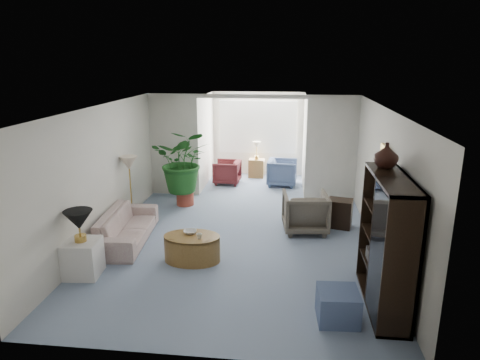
# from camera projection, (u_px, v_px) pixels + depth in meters

# --- Properties ---
(floor) EXTENTS (6.00, 6.00, 0.00)m
(floor) POSITION_uv_depth(u_px,v_px,m) (236.00, 247.00, 7.78)
(floor) COLOR #7B8CA3
(floor) RESTS_ON ground
(sunroom_floor) EXTENTS (2.60, 2.60, 0.00)m
(sunroom_floor) POSITION_uv_depth(u_px,v_px,m) (254.00, 184.00, 11.71)
(sunroom_floor) COLOR #7B8CA3
(sunroom_floor) RESTS_ON ground
(back_pier_left) EXTENTS (1.20, 0.12, 2.50)m
(back_pier_left) POSITION_uv_depth(u_px,v_px,m) (174.00, 145.00, 10.52)
(back_pier_left) COLOR silver
(back_pier_left) RESTS_ON ground
(back_pier_right) EXTENTS (1.20, 0.12, 2.50)m
(back_pier_right) POSITION_uv_depth(u_px,v_px,m) (332.00, 149.00, 10.11)
(back_pier_right) COLOR silver
(back_pier_right) RESTS_ON ground
(back_header) EXTENTS (2.60, 0.12, 0.10)m
(back_header) POSITION_uv_depth(u_px,v_px,m) (252.00, 96.00, 9.99)
(back_header) COLOR silver
(back_header) RESTS_ON back_pier_left
(window_pane) EXTENTS (2.20, 0.02, 1.50)m
(window_pane) POSITION_uv_depth(u_px,v_px,m) (258.00, 127.00, 12.36)
(window_pane) COLOR white
(window_blinds) EXTENTS (2.20, 0.02, 1.50)m
(window_blinds) POSITION_uv_depth(u_px,v_px,m) (258.00, 127.00, 12.33)
(window_blinds) COLOR white
(framed_picture) EXTENTS (0.04, 0.50, 0.40)m
(framed_picture) POSITION_uv_depth(u_px,v_px,m) (386.00, 161.00, 6.96)
(framed_picture) COLOR #B1A18D
(sofa) EXTENTS (0.93, 2.02, 0.57)m
(sofa) POSITION_uv_depth(u_px,v_px,m) (127.00, 227.00, 7.99)
(sofa) COLOR beige
(sofa) RESTS_ON ground
(end_table) EXTENTS (0.56, 0.56, 0.58)m
(end_table) POSITION_uv_depth(u_px,v_px,m) (83.00, 258.00, 6.72)
(end_table) COLOR white
(end_table) RESTS_ON ground
(table_lamp) EXTENTS (0.44, 0.44, 0.30)m
(table_lamp) POSITION_uv_depth(u_px,v_px,m) (79.00, 220.00, 6.54)
(table_lamp) COLOR black
(table_lamp) RESTS_ON end_table
(floor_lamp) EXTENTS (0.36, 0.36, 0.28)m
(floor_lamp) POSITION_uv_depth(u_px,v_px,m) (129.00, 163.00, 8.74)
(floor_lamp) COLOR beige
(floor_lamp) RESTS_ON ground
(coffee_table) EXTENTS (1.08, 1.08, 0.45)m
(coffee_table) POSITION_uv_depth(u_px,v_px,m) (192.00, 248.00, 7.22)
(coffee_table) COLOR olive
(coffee_table) RESTS_ON ground
(coffee_bowl) EXTENTS (0.26, 0.26, 0.05)m
(coffee_bowl) POSITION_uv_depth(u_px,v_px,m) (190.00, 232.00, 7.25)
(coffee_bowl) COLOR beige
(coffee_bowl) RESTS_ON coffee_table
(coffee_cup) EXTENTS (0.11, 0.11, 0.09)m
(coffee_cup) POSITION_uv_depth(u_px,v_px,m) (199.00, 236.00, 7.03)
(coffee_cup) COLOR beige
(coffee_cup) RESTS_ON coffee_table
(wingback_chair) EXTENTS (0.93, 0.95, 0.79)m
(wingback_chair) POSITION_uv_depth(u_px,v_px,m) (305.00, 212.00, 8.43)
(wingback_chair) COLOR #665F51
(wingback_chair) RESTS_ON ground
(side_table_dark) EXTENTS (0.56, 0.49, 0.58)m
(side_table_dark) POSITION_uv_depth(u_px,v_px,m) (340.00, 213.00, 8.67)
(side_table_dark) COLOR black
(side_table_dark) RESTS_ON ground
(entertainment_cabinet) EXTENTS (0.44, 1.65, 1.83)m
(entertainment_cabinet) POSITION_uv_depth(u_px,v_px,m) (387.00, 243.00, 5.75)
(entertainment_cabinet) COLOR black
(entertainment_cabinet) RESTS_ON ground
(cabinet_urn) EXTENTS (0.34, 0.34, 0.35)m
(cabinet_urn) POSITION_uv_depth(u_px,v_px,m) (386.00, 155.00, 5.94)
(cabinet_urn) COLOR black
(cabinet_urn) RESTS_ON entertainment_cabinet
(ottoman) EXTENTS (0.55, 0.55, 0.42)m
(ottoman) POSITION_uv_depth(u_px,v_px,m) (338.00, 305.00, 5.57)
(ottoman) COLOR slate
(ottoman) RESTS_ON ground
(plant_pot) EXTENTS (0.40, 0.40, 0.32)m
(plant_pot) POSITION_uv_depth(u_px,v_px,m) (185.00, 198.00, 10.02)
(plant_pot) COLOR #A03F2E
(plant_pot) RESTS_ON ground
(house_plant) EXTENTS (1.32, 1.14, 1.46)m
(house_plant) POSITION_uv_depth(u_px,v_px,m) (184.00, 161.00, 9.78)
(house_plant) COLOR #1D551D
(house_plant) RESTS_ON plant_pot
(sunroom_chair_blue) EXTENTS (0.82, 0.80, 0.70)m
(sunroom_chair_blue) POSITION_uv_depth(u_px,v_px,m) (282.00, 172.00, 11.53)
(sunroom_chair_blue) COLOR slate
(sunroom_chair_blue) RESTS_ON ground
(sunroom_chair_maroon) EXTENTS (0.74, 0.72, 0.64)m
(sunroom_chair_maroon) POSITION_uv_depth(u_px,v_px,m) (227.00, 172.00, 11.70)
(sunroom_chair_maroon) COLOR maroon
(sunroom_chair_maroon) RESTS_ON ground
(sunroom_table) EXTENTS (0.45, 0.36, 0.53)m
(sunroom_table) POSITION_uv_depth(u_px,v_px,m) (256.00, 168.00, 12.35)
(sunroom_table) COLOR olive
(sunroom_table) RESTS_ON ground
(shelf_clutter) EXTENTS (0.30, 0.92, 0.61)m
(shelf_clutter) POSITION_uv_depth(u_px,v_px,m) (384.00, 256.00, 5.64)
(shelf_clutter) COLOR black
(shelf_clutter) RESTS_ON entertainment_cabinet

